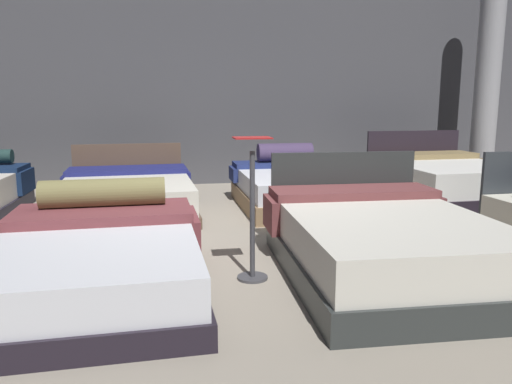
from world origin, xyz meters
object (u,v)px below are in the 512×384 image
(bed_1, at_px, (98,259))
(bed_6, at_px, (296,188))
(bed_7, at_px, (445,180))
(price_sign, at_px, (252,225))
(bed_2, at_px, (382,243))
(bed_5, at_px, (128,194))
(support_pillar, at_px, (488,79))

(bed_1, height_order, bed_6, bed_6)
(bed_7, bearing_deg, price_sign, -142.38)
(bed_2, distance_m, price_sign, 1.05)
(bed_1, height_order, bed_7, bed_7)
(bed_2, relative_size, bed_7, 1.09)
(bed_5, xyz_separation_m, price_sign, (1.14, -2.65, 0.21))
(bed_2, height_order, bed_5, bed_2)
(price_sign, bearing_deg, bed_5, 113.17)
(bed_5, distance_m, bed_7, 4.37)
(bed_2, distance_m, bed_5, 3.50)
(support_pillar, bearing_deg, bed_7, -139.30)
(bed_2, bearing_deg, bed_6, 91.74)
(bed_5, relative_size, bed_7, 1.07)
(bed_5, xyz_separation_m, support_pillar, (5.71, 1.17, 1.52))
(bed_1, bearing_deg, bed_5, 87.93)
(bed_6, relative_size, bed_7, 0.96)
(bed_1, relative_size, bed_6, 1.06)
(bed_6, bearing_deg, price_sign, -112.44)
(bed_5, bearing_deg, price_sign, -69.90)
(bed_2, relative_size, price_sign, 1.99)
(bed_2, xyz_separation_m, bed_7, (2.20, 2.76, 0.01))
(bed_2, relative_size, bed_5, 1.02)
(bed_2, distance_m, bed_7, 3.53)
(bed_6, xyz_separation_m, bed_7, (2.19, 0.06, 0.03))
(bed_1, height_order, price_sign, price_sign)
(bed_6, bearing_deg, support_pillar, 18.29)
(bed_1, distance_m, support_pillar, 7.07)
(price_sign, bearing_deg, support_pillar, 39.85)
(bed_1, relative_size, bed_7, 1.02)
(bed_2, bearing_deg, bed_1, -179.01)
(bed_5, height_order, bed_6, bed_6)
(bed_7, distance_m, price_sign, 4.20)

